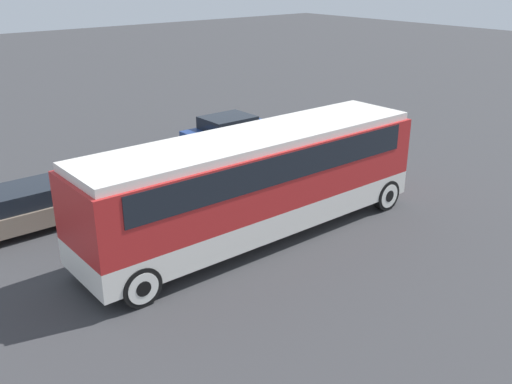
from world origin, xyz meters
name	(u,v)px	position (x,y,z in m)	size (l,w,h in m)	color
ground_plane	(256,236)	(0.00, 0.00, 0.00)	(120.00, 120.00, 0.00)	#38383A
tour_bus	(259,176)	(0.10, 0.00, 1.89)	(10.76, 2.57, 3.14)	silver
parked_car_near	(31,207)	(-4.85, 4.81, 0.68)	(4.80, 1.83, 1.35)	#7A6B5B
parked_car_mid	(230,132)	(4.79, 7.64, 0.69)	(4.09, 1.97, 1.39)	navy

